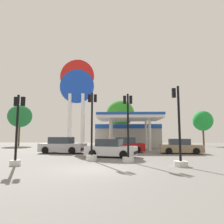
% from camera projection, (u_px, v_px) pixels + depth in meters
% --- Properties ---
extents(ground_plane, '(90.00, 90.00, 0.00)m').
position_uv_depth(ground_plane, '(96.00, 169.00, 11.17)').
color(ground_plane, slate).
rests_on(ground_plane, ground).
extents(gas_station, '(9.82, 13.13, 4.53)m').
position_uv_depth(gas_station, '(128.00, 134.00, 32.63)').
color(gas_station, '#ADA89E').
rests_on(gas_station, ground).
extents(station_pole_sign, '(4.60, 0.56, 12.10)m').
position_uv_depth(station_pole_sign, '(77.00, 91.00, 27.86)').
color(station_pole_sign, white).
rests_on(station_pole_sign, ground).
extents(car_0, '(4.53, 2.82, 1.51)m').
position_uv_depth(car_0, '(111.00, 149.00, 17.48)').
color(car_0, black).
rests_on(car_0, ground).
extents(car_1, '(4.32, 2.27, 1.48)m').
position_uv_depth(car_1, '(181.00, 147.00, 20.97)').
color(car_1, black).
rests_on(car_1, ground).
extents(car_2, '(4.87, 2.69, 1.65)m').
position_uv_depth(car_2, '(62.00, 146.00, 21.47)').
color(car_2, black).
rests_on(car_2, ground).
extents(car_3, '(4.83, 2.87, 1.62)m').
position_uv_depth(car_3, '(122.00, 146.00, 22.19)').
color(car_3, black).
rests_on(car_3, ground).
extents(traffic_signal_0, '(0.81, 0.81, 4.76)m').
position_uv_depth(traffic_signal_0, '(180.00, 145.00, 12.21)').
color(traffic_signal_0, silver).
rests_on(traffic_signal_0, ground).
extents(traffic_signal_1, '(0.65, 0.67, 4.29)m').
position_uv_depth(traffic_signal_1, '(17.00, 137.00, 12.65)').
color(traffic_signal_1, silver).
rests_on(traffic_signal_1, ground).
extents(traffic_signal_2, '(0.80, 0.80, 4.72)m').
position_uv_depth(traffic_signal_2, '(128.00, 139.00, 14.41)').
color(traffic_signal_2, silver).
rests_on(traffic_signal_2, ground).
extents(traffic_signal_3, '(0.79, 0.79, 4.97)m').
position_uv_depth(traffic_signal_3, '(92.00, 140.00, 15.17)').
color(traffic_signal_3, silver).
rests_on(traffic_signal_3, ground).
extents(tree_0, '(4.35, 4.35, 7.55)m').
position_uv_depth(tree_0, '(20.00, 116.00, 38.95)').
color(tree_0, brown).
rests_on(tree_0, ground).
extents(tree_1, '(4.80, 4.80, 7.89)m').
position_uv_depth(tree_1, '(120.00, 113.00, 35.93)').
color(tree_1, brown).
rests_on(tree_1, ground).
extents(tree_2, '(3.47, 3.47, 6.23)m').
position_uv_depth(tree_2, '(203.00, 121.00, 36.88)').
color(tree_2, brown).
rests_on(tree_2, ground).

